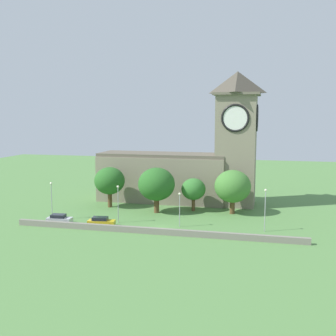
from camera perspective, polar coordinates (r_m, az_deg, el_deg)
ground_plane at (r=85.11m, az=1.15°, el=-5.86°), size 200.00×200.00×0.00m
church at (r=91.04m, az=3.38°, el=0.92°), size 35.88×9.96×28.76m
quay_barrier at (r=68.15m, az=-2.05°, el=-8.81°), size 49.60×0.70×1.03m
car_silver at (r=77.09m, az=-15.00°, el=-6.88°), size 4.59×2.43×1.67m
car_yellow at (r=73.62m, az=-9.36°, el=-7.40°), size 4.93×2.45×1.66m
streetlamp_west_end at (r=79.36m, az=-16.01°, el=-3.63°), size 0.44×0.44×7.11m
streetlamp_west_mid at (r=74.67m, az=-7.01°, el=-4.17°), size 0.44×0.44×6.90m
streetlamp_central at (r=71.47m, az=1.64°, el=-5.01°), size 0.44×0.44×6.13m
streetlamp_east_mid at (r=70.33m, az=13.47°, el=-4.85°), size 0.44×0.44×7.32m
tree_riverside_west at (r=81.53m, az=-1.63°, el=-2.30°), size 7.40×7.40×9.15m
tree_by_tower at (r=83.32m, az=3.59°, el=-2.99°), size 4.95×4.95×6.78m
tree_churchyard at (r=81.63m, az=9.05°, el=-2.57°), size 7.20×7.20×8.80m
tree_riverside_east at (r=87.30m, az=-8.19°, el=-1.80°), size 6.45×6.45×8.61m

